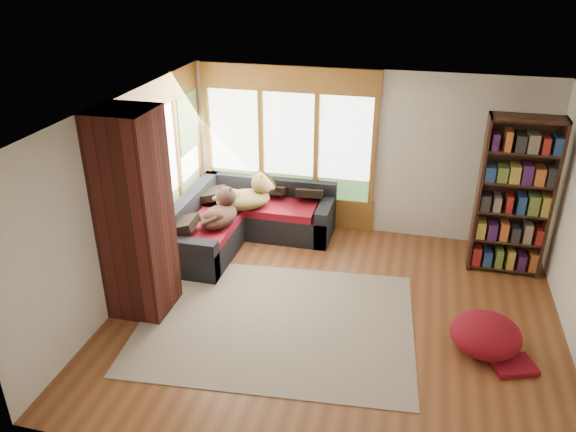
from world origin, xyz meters
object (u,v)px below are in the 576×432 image
at_px(brick_chimney, 135,215).
at_px(area_rug, 276,322).
at_px(sectional_sofa, 230,221).
at_px(pouf, 486,334).
at_px(bookshelf, 514,198).
at_px(dog_tan, 248,193).
at_px(dog_brindle, 220,210).

bearing_deg(brick_chimney, area_rug, 2.08).
height_order(sectional_sofa, area_rug, sectional_sofa).
distance_m(sectional_sofa, pouf, 4.20).
relative_size(area_rug, bookshelf, 1.48).
height_order(sectional_sofa, pouf, sectional_sofa).
height_order(dog_tan, dog_brindle, dog_tan).
xyz_separation_m(area_rug, bookshelf, (2.82, 1.99, 1.12)).
bearing_deg(dog_brindle, area_rug, -134.02).
distance_m(brick_chimney, bookshelf, 4.99).
distance_m(bookshelf, dog_brindle, 4.09).
bearing_deg(brick_chimney, bookshelf, 24.38).
xyz_separation_m(area_rug, pouf, (2.45, 0.06, 0.22)).
xyz_separation_m(sectional_sofa, dog_tan, (0.29, 0.05, 0.48)).
bearing_deg(dog_tan, bookshelf, -31.91).
bearing_deg(bookshelf, dog_tan, 179.45).
relative_size(brick_chimney, area_rug, 0.78).
bearing_deg(pouf, dog_tan, 150.17).
relative_size(brick_chimney, dog_tan, 2.62).
bearing_deg(dog_tan, area_rug, -95.45).
relative_size(sectional_sofa, pouf, 2.76).
relative_size(sectional_sofa, bookshelf, 0.98).
relative_size(pouf, dog_tan, 0.80).
bearing_deg(dog_brindle, dog_tan, -15.64).
bearing_deg(sectional_sofa, brick_chimney, -103.28).
bearing_deg(brick_chimney, pouf, 1.66).
bearing_deg(sectional_sofa, dog_brindle, -84.72).
bearing_deg(pouf, area_rug, -178.63).
distance_m(sectional_sofa, dog_brindle, 0.70).
relative_size(brick_chimney, pouf, 3.26).
relative_size(brick_chimney, dog_brindle, 3.20).
height_order(sectional_sofa, dog_brindle, dog_brindle).
distance_m(sectional_sofa, area_rug, 2.38).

